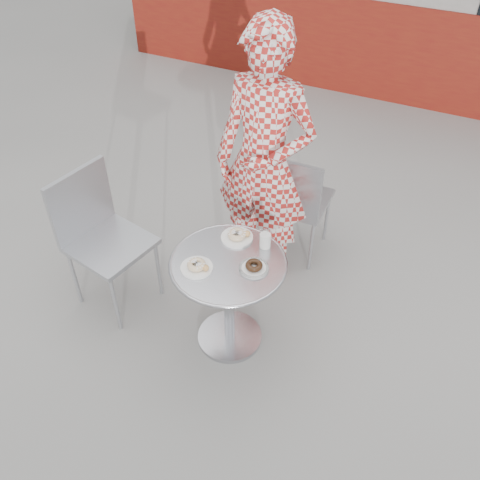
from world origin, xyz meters
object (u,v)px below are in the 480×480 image
at_px(chair_far, 296,220).
at_px(chair_left, 114,266).
at_px(seated_person, 264,164).
at_px(plate_checker, 254,267).
at_px(bistro_table, 229,282).
at_px(plate_far, 238,236).
at_px(milk_cup, 265,240).
at_px(plate_near, 197,266).

bearing_deg(chair_far, chair_left, 46.28).
distance_m(chair_far, seated_person, 0.70).
bearing_deg(plate_checker, chair_far, 95.05).
height_order(bistro_table, seated_person, seated_person).
height_order(bistro_table, chair_left, chair_left).
bearing_deg(plate_far, plate_checker, -45.26).
distance_m(bistro_table, milk_cup, 0.32).
distance_m(plate_far, plate_near, 0.33).
bearing_deg(chair_far, plate_near, 79.17).
bearing_deg(milk_cup, chair_left, -168.40).
relative_size(chair_left, plate_far, 5.06).
bearing_deg(bistro_table, plate_far, 100.60).
distance_m(bistro_table, chair_far, 0.99).
bearing_deg(plate_checker, seated_person, 108.94).
xyz_separation_m(plate_near, milk_cup, (0.27, 0.32, 0.03)).
xyz_separation_m(chair_far, milk_cup, (0.07, -0.76, 0.45)).
bearing_deg(plate_near, plate_checker, 24.60).
height_order(plate_near, plate_checker, plate_near).
distance_m(chair_far, milk_cup, 0.89).
height_order(bistro_table, chair_far, chair_far).
distance_m(plate_far, milk_cup, 0.17).
relative_size(chair_left, plate_checker, 5.74).
distance_m(chair_far, plate_near, 1.17).
bearing_deg(seated_person, bistro_table, -80.02).
bearing_deg(bistro_table, plate_checker, 4.28).
height_order(chair_far, chair_left, chair_left).
xyz_separation_m(seated_person, plate_near, (-0.05, -0.79, -0.20)).
relative_size(seated_person, plate_checker, 10.80).
relative_size(plate_far, plate_checker, 1.13).
xyz_separation_m(chair_left, seated_person, (0.76, 0.67, 0.60)).
height_order(seated_person, plate_far, seated_person).
relative_size(seated_person, milk_cup, 16.37).
bearing_deg(bistro_table, milk_cup, 56.44).
bearing_deg(chair_far, plate_far, 81.72).
xyz_separation_m(bistro_table, plate_checker, (0.15, 0.01, 0.18)).
distance_m(seated_person, milk_cup, 0.54).
height_order(chair_left, seated_person, seated_person).
bearing_deg(milk_cup, seated_person, 114.17).
bearing_deg(plate_checker, plate_far, 134.74).
distance_m(chair_far, plate_far, 0.87).
height_order(plate_far, milk_cup, milk_cup).
relative_size(chair_left, milk_cup, 8.69).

